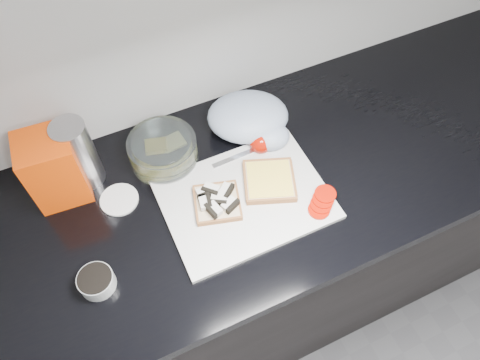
% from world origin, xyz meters
% --- Properties ---
extents(base_cabinet, '(3.50, 0.60, 0.86)m').
position_xyz_m(base_cabinet, '(0.00, 1.20, 0.43)').
color(base_cabinet, black).
rests_on(base_cabinet, ground).
extents(countertop, '(3.50, 0.64, 0.04)m').
position_xyz_m(countertop, '(0.00, 1.20, 0.88)').
color(countertop, black).
rests_on(countertop, base_cabinet).
extents(cutting_board, '(0.40, 0.30, 0.01)m').
position_xyz_m(cutting_board, '(0.08, 1.15, 0.91)').
color(cutting_board, silver).
rests_on(cutting_board, countertop).
extents(bread_left, '(0.14, 0.14, 0.04)m').
position_xyz_m(bread_left, '(0.01, 1.16, 0.92)').
color(bread_left, '#CEB791').
rests_on(bread_left, cutting_board).
extents(bread_right, '(0.17, 0.17, 0.02)m').
position_xyz_m(bread_right, '(0.15, 1.16, 0.92)').
color(bread_right, '#CEB791').
rests_on(bread_right, cutting_board).
extents(tomato_slices, '(0.10, 0.09, 0.02)m').
position_xyz_m(tomato_slices, '(0.24, 1.05, 0.92)').
color(tomato_slices, '#A71103').
rests_on(tomato_slices, cutting_board).
extents(knife, '(0.19, 0.02, 0.01)m').
position_xyz_m(knife, '(0.16, 1.27, 0.91)').
color(knife, silver).
rests_on(knife, cutting_board).
extents(seed_tub, '(0.08, 0.08, 0.04)m').
position_xyz_m(seed_tub, '(-0.31, 1.09, 0.92)').
color(seed_tub, '#A6ABAB').
rests_on(seed_tub, countertop).
extents(tub_lid, '(0.12, 0.12, 0.01)m').
position_xyz_m(tub_lid, '(-0.20, 1.28, 0.90)').
color(tub_lid, white).
rests_on(tub_lid, countertop).
extents(glass_bowl, '(0.18, 0.18, 0.07)m').
position_xyz_m(glass_bowl, '(-0.06, 1.35, 0.94)').
color(glass_bowl, silver).
rests_on(glass_bowl, countertop).
extents(bread_bag, '(0.13, 0.12, 0.19)m').
position_xyz_m(bread_bag, '(-0.32, 1.37, 1.00)').
color(bread_bag, '#EA4C03').
rests_on(bread_bag, countertop).
extents(steel_canister, '(0.08, 0.08, 0.20)m').
position_xyz_m(steel_canister, '(-0.25, 1.38, 1.00)').
color(steel_canister, '#B9B9BE').
rests_on(steel_canister, countertop).
extents(grocery_bag, '(0.27, 0.26, 0.10)m').
position_xyz_m(grocery_bag, '(0.19, 1.35, 0.95)').
color(grocery_bag, '#A5B1CB').
rests_on(grocery_bag, countertop).
extents(whole_tomatoes, '(0.06, 0.06, 0.06)m').
position_xyz_m(whole_tomatoes, '(0.19, 1.28, 0.93)').
color(whole_tomatoes, '#A71103').
rests_on(whole_tomatoes, countertop).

